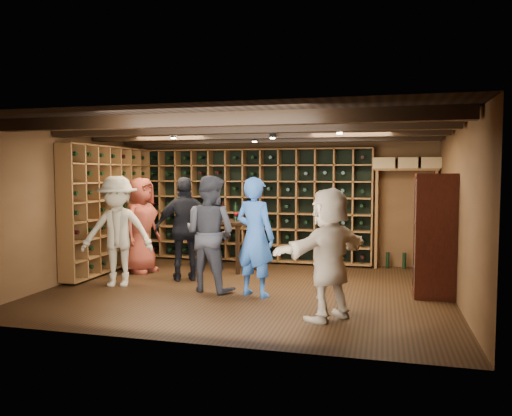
% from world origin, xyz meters
% --- Properties ---
extents(ground, '(6.00, 6.00, 0.00)m').
position_xyz_m(ground, '(0.00, 0.00, 0.00)').
color(ground, black).
rests_on(ground, ground).
extents(room_shell, '(6.00, 6.00, 6.00)m').
position_xyz_m(room_shell, '(0.00, 0.05, 2.42)').
color(room_shell, brown).
rests_on(room_shell, ground).
extents(wine_rack_back, '(4.65, 0.30, 2.20)m').
position_xyz_m(wine_rack_back, '(-0.52, 2.33, 1.15)').
color(wine_rack_back, brown).
rests_on(wine_rack_back, ground).
extents(wine_rack_left, '(0.30, 2.65, 2.20)m').
position_xyz_m(wine_rack_left, '(-2.83, 0.82, 1.15)').
color(wine_rack_left, brown).
rests_on(wine_rack_left, ground).
extents(crate_shelf, '(1.20, 0.32, 2.07)m').
position_xyz_m(crate_shelf, '(2.41, 2.32, 1.57)').
color(crate_shelf, brown).
rests_on(crate_shelf, ground).
extents(display_cabinet, '(0.55, 0.50, 1.75)m').
position_xyz_m(display_cabinet, '(2.71, 0.20, 0.86)').
color(display_cabinet, '#33100A').
rests_on(display_cabinet, ground).
extents(man_blue_shirt, '(0.74, 0.61, 1.73)m').
position_xyz_m(man_blue_shirt, '(0.21, -0.36, 0.86)').
color(man_blue_shirt, navy).
rests_on(man_blue_shirt, ground).
extents(man_grey_suit, '(0.99, 0.85, 1.75)m').
position_xyz_m(man_grey_suit, '(-0.53, -0.21, 0.87)').
color(man_grey_suit, black).
rests_on(man_grey_suit, ground).
extents(guest_red_floral, '(0.68, 0.92, 1.71)m').
position_xyz_m(guest_red_floral, '(-2.20, 0.82, 0.85)').
color(guest_red_floral, maroon).
rests_on(guest_red_floral, ground).
extents(guest_woman_black, '(1.09, 0.83, 1.73)m').
position_xyz_m(guest_woman_black, '(-1.17, 0.38, 0.86)').
color(guest_woman_black, black).
rests_on(guest_woman_black, ground).
extents(guest_khaki, '(1.25, 0.92, 1.74)m').
position_xyz_m(guest_khaki, '(-2.06, -0.26, 0.87)').
color(guest_khaki, gray).
rests_on(guest_khaki, ground).
extents(guest_beige, '(1.29, 1.48, 1.62)m').
position_xyz_m(guest_beige, '(1.37, -1.26, 0.81)').
color(guest_beige, tan).
rests_on(guest_beige, ground).
extents(tasting_table, '(1.35, 1.03, 1.19)m').
position_xyz_m(tasting_table, '(-0.88, 1.52, 0.80)').
color(tasting_table, black).
rests_on(tasting_table, ground).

